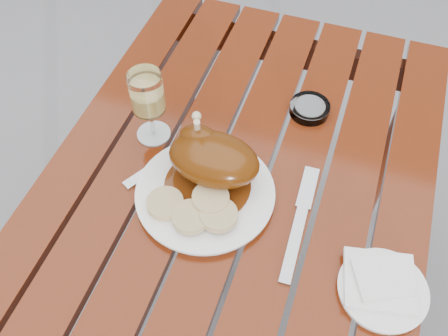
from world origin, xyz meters
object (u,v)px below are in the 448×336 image
Objects in this scene: dinner_plate at (205,194)px; ashtray at (310,108)px; wine_glass at (149,107)px; side_plate at (382,290)px; table at (232,265)px.

ashtray reaches higher than dinner_plate.
ashtray is at bearing 29.94° from wine_glass.
side_plate is at bearing -13.60° from dinner_plate.
table is at bearing 157.34° from side_plate.
dinner_plate reaches higher than table.
side_plate is (0.33, -0.14, 0.38)m from table.
ashtray is (-0.23, 0.39, 0.01)m from side_plate.
side_plate is 0.45m from ashtray.
side_plate is at bearing -60.00° from ashtray.
side_plate is at bearing -21.18° from wine_glass.
wine_glass is 0.59m from side_plate.
ashtray is (0.10, 0.26, 0.39)m from table.
dinner_plate is 0.39m from side_plate.
wine_glass is at bearing -150.06° from ashtray.
side_plate is 1.74× the size of ashtray.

